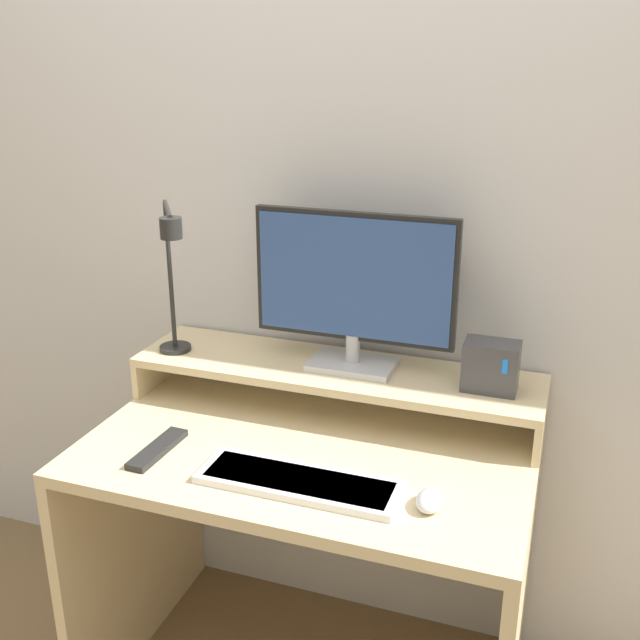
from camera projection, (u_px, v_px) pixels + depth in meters
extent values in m
cube|color=silver|center=(357.00, 211.00, 1.98)|extent=(6.00, 0.05, 2.50)
cube|color=beige|center=(309.00, 449.00, 1.82)|extent=(1.07, 0.68, 0.03)
cube|color=beige|center=(136.00, 535.00, 2.11)|extent=(0.03, 0.68, 0.72)
cube|color=beige|center=(514.00, 624.00, 1.79)|extent=(0.03, 0.68, 0.72)
cube|color=beige|center=(161.00, 365.00, 2.14)|extent=(0.02, 0.27, 0.10)
cube|color=beige|center=(541.00, 422.00, 1.81)|extent=(0.02, 0.27, 0.10)
cube|color=beige|center=(335.00, 370.00, 1.96)|extent=(1.07, 0.27, 0.02)
cube|color=#BCBCC1|center=(352.00, 364.00, 1.95)|extent=(0.22, 0.14, 0.02)
cylinder|color=#BCBCC1|center=(353.00, 348.00, 1.93)|extent=(0.04, 0.04, 0.07)
cube|color=black|center=(354.00, 277.00, 1.87)|extent=(0.52, 0.02, 0.33)
cube|color=#2D4C8C|center=(353.00, 278.00, 1.86)|extent=(0.50, 0.01, 0.31)
cylinder|color=black|center=(175.00, 348.00, 2.06)|extent=(0.09, 0.09, 0.01)
cylinder|color=black|center=(170.00, 276.00, 1.99)|extent=(0.01, 0.01, 0.40)
cylinder|color=black|center=(167.00, 209.00, 1.83)|extent=(0.12, 0.17, 0.01)
cylinder|color=black|center=(171.00, 228.00, 1.75)|extent=(0.05, 0.05, 0.05)
cube|color=#3D3D42|center=(491.00, 366.00, 1.80)|extent=(0.13, 0.08, 0.12)
cube|color=#1972F2|center=(505.00, 367.00, 1.75)|extent=(0.01, 0.00, 0.04)
cube|color=white|center=(299.00, 482.00, 1.64)|extent=(0.45, 0.14, 0.02)
cube|color=silver|center=(299.00, 480.00, 1.63)|extent=(0.41, 0.11, 0.01)
ellipsoid|color=silver|center=(430.00, 500.00, 1.56)|extent=(0.06, 0.09, 0.04)
cube|color=black|center=(158.00, 449.00, 1.77)|extent=(0.06, 0.20, 0.02)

